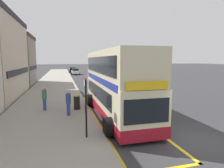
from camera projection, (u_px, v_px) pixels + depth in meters
ground_plane at (92, 78)px, 39.66m from camera, size 260.00×260.00×0.00m
pavement_near at (57, 79)px, 37.88m from camera, size 6.00×76.00×0.14m
double_decker_bus at (115, 85)px, 13.05m from camera, size 3.15×10.20×4.40m
bus_bay_markings at (115, 115)px, 13.13m from camera, size 2.94×13.66×0.01m
bus_stop_sign at (86, 103)px, 8.96m from camera, size 0.09×0.51×2.83m
terrace_annex at (3, 60)px, 28.32m from camera, size 8.58×7.92×8.41m
parked_car_black_kerbside at (73, 70)px, 55.97m from camera, size 2.09×4.20×1.62m
parked_car_white_distant at (75, 72)px, 48.94m from camera, size 2.09×4.20×1.62m
pedestrian_waiting_near_sign at (68, 102)px, 12.57m from camera, size 0.34×0.34×1.68m
pedestrian_further_back at (44, 97)px, 13.87m from camera, size 0.34×0.34×1.72m
litter_bin at (77, 102)px, 14.18m from camera, size 0.49×0.49×1.06m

